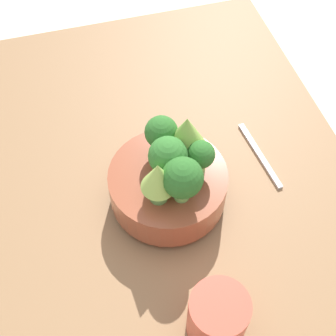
# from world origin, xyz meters

# --- Properties ---
(ground_plane) EXTENTS (6.00, 6.00, 0.00)m
(ground_plane) POSITION_xyz_m (0.00, 0.00, 0.00)
(ground_plane) COLOR beige
(table) EXTENTS (1.13, 0.68, 0.03)m
(table) POSITION_xyz_m (0.00, 0.00, 0.02)
(table) COLOR olive
(table) RESTS_ON ground_plane
(bowl) EXTENTS (0.20, 0.20, 0.08)m
(bowl) POSITION_xyz_m (0.04, 0.02, 0.08)
(bowl) COLOR brown
(bowl) RESTS_ON table
(broccoli_floret_right) EXTENTS (0.06, 0.06, 0.08)m
(broccoli_floret_right) POSITION_xyz_m (0.09, 0.02, 0.16)
(broccoli_floret_right) COLOR #6BA34C
(broccoli_floret_right) RESTS_ON bowl
(romanesco_piece_far) EXTENTS (0.06, 0.06, 0.09)m
(romanesco_piece_far) POSITION_xyz_m (-0.00, 0.05, 0.16)
(romanesco_piece_far) COLOR #609347
(romanesco_piece_far) RESTS_ON bowl
(broccoli_floret_left) EXTENTS (0.07, 0.07, 0.09)m
(broccoli_floret_left) POSITION_xyz_m (-0.01, 0.01, 0.16)
(broccoli_floret_left) COLOR #7AB256
(broccoli_floret_left) RESTS_ON bowl
(broccoli_floret_center) EXTENTS (0.06, 0.06, 0.08)m
(broccoli_floret_center) POSITION_xyz_m (0.04, 0.02, 0.16)
(broccoli_floret_center) COLOR #6BA34C
(broccoli_floret_center) RESTS_ON bowl
(broccoli_floret_front) EXTENTS (0.05, 0.05, 0.07)m
(broccoli_floret_front) POSITION_xyz_m (0.03, -0.03, 0.15)
(broccoli_floret_front) COLOR #7AB256
(broccoli_floret_front) RESTS_ON bowl
(romanesco_piece_near) EXTENTS (0.07, 0.07, 0.10)m
(romanesco_piece_near) POSITION_xyz_m (0.07, -0.02, 0.17)
(romanesco_piece_near) COLOR #7AB256
(romanesco_piece_near) RESTS_ON bowl
(cup) EXTENTS (0.09, 0.09, 0.10)m
(cup) POSITION_xyz_m (-0.20, 0.01, 0.08)
(cup) COLOR #C64C38
(cup) RESTS_ON table
(fork) EXTENTS (0.16, 0.03, 0.01)m
(fork) POSITION_xyz_m (0.09, -0.18, 0.03)
(fork) COLOR silver
(fork) RESTS_ON table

